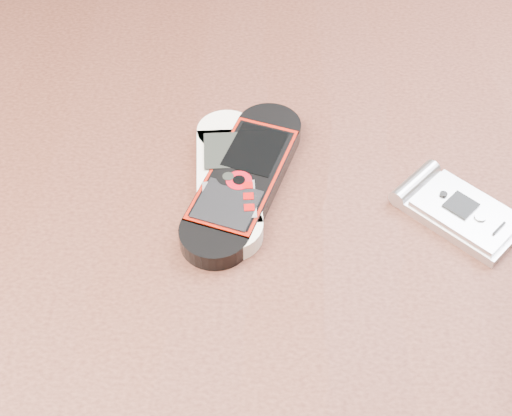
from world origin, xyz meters
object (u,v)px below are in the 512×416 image
object	(u,v)px
table	(250,295)
motorola_razr	(462,212)
nokia_white	(228,179)
nokia_black_red	(244,179)

from	to	relation	value
table	motorola_razr	distance (m)	0.20
nokia_white	motorola_razr	distance (m)	0.18
table	nokia_black_red	bearing A→B (deg)	99.99
table	nokia_black_red	distance (m)	0.12
nokia_black_red	motorola_razr	size ratio (longest dim) A/B	1.81
nokia_black_red	nokia_white	bearing A→B (deg)	-158.04
nokia_black_red	motorola_razr	bearing A→B (deg)	8.22
table	motorola_razr	world-z (taller)	motorola_razr
motorola_razr	nokia_white	bearing A→B (deg)	123.33
nokia_white	motorola_razr	size ratio (longest dim) A/B	1.56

